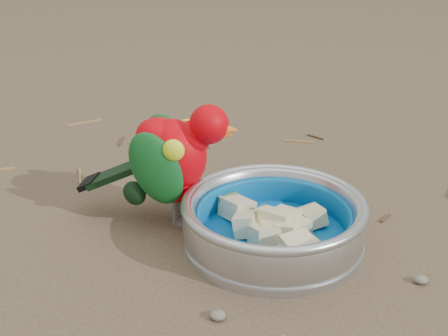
# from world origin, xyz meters

# --- Properties ---
(ground) EXTENTS (60.00, 60.00, 0.00)m
(ground) POSITION_xyz_m (0.00, 0.00, 0.00)
(ground) COLOR brown
(food_bowl) EXTENTS (0.22, 0.22, 0.02)m
(food_bowl) POSITION_xyz_m (0.06, -0.01, 0.01)
(food_bowl) COLOR #B2B2BA
(food_bowl) RESTS_ON ground
(bowl_wall) EXTENTS (0.22, 0.22, 0.04)m
(bowl_wall) POSITION_xyz_m (0.06, -0.01, 0.04)
(bowl_wall) COLOR #B2B2BA
(bowl_wall) RESTS_ON food_bowl
(fruit_wedges) EXTENTS (0.13, 0.13, 0.03)m
(fruit_wedges) POSITION_xyz_m (0.06, -0.01, 0.03)
(fruit_wedges) COLOR beige
(fruit_wedges) RESTS_ON food_bowl
(lory_parrot) EXTENTS (0.19, 0.10, 0.15)m
(lory_parrot) POSITION_xyz_m (-0.07, 0.04, 0.08)
(lory_parrot) COLOR #D00009
(lory_parrot) RESTS_ON ground
(ground_debris) EXTENTS (0.90, 0.80, 0.01)m
(ground_debris) POSITION_xyz_m (0.02, 0.07, 0.00)
(ground_debris) COLOR olive
(ground_debris) RESTS_ON ground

